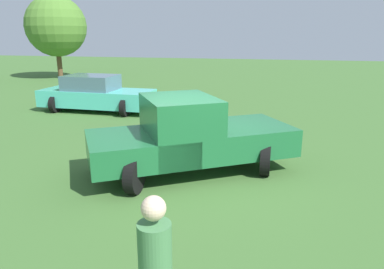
{
  "coord_description": "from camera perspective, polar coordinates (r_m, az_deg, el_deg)",
  "views": [
    {
      "loc": [
        -7.62,
        -1.85,
        3.16
      ],
      "look_at": [
        0.23,
        -0.01,
        0.9
      ],
      "focal_mm": 33.7,
      "sensor_mm": 36.0,
      "label": 1
    }
  ],
  "objects": [
    {
      "name": "ground_plane",
      "position": [
        8.45,
        -0.41,
        -6.29
      ],
      "size": [
        80.0,
        80.0,
        0.0
      ],
      "primitive_type": "plane",
      "color": "#3D662D"
    },
    {
      "name": "sedan_near",
      "position": [
        15.75,
        -14.98,
        6.16
      ],
      "size": [
        2.19,
        4.75,
        1.49
      ],
      "rotation": [
        0.0,
        0.0,
        4.7
      ],
      "color": "black",
      "rests_on": "ground_plane"
    },
    {
      "name": "pickup_truck",
      "position": [
        8.32,
        -0.79,
        0.08
      ],
      "size": [
        4.11,
        5.0,
        1.8
      ],
      "rotation": [
        0.0,
        0.0,
        5.27
      ],
      "color": "black",
      "rests_on": "ground_plane"
    },
    {
      "name": "tree_far_center",
      "position": [
        28.38,
        -20.74,
        15.72
      ],
      "size": [
        4.25,
        4.25,
        5.8
      ],
      "color": "brown",
      "rests_on": "ground_plane"
    }
  ]
}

